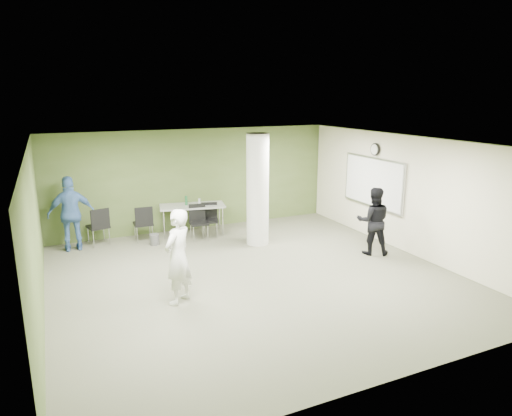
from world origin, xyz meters
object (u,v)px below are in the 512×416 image
chair_back_left (99,224)px  man_black (373,221)px  man_blue (71,214)px  folding_table (192,207)px  woman_white (178,257)px

chair_back_left → man_black: (5.84, -3.34, 0.24)m
chair_back_left → man_blue: man_blue is taller
man_blue → folding_table: bearing=-179.1°
chair_back_left → folding_table: bearing=165.7°
chair_back_left → man_black: man_black is taller
woman_white → man_black: woman_white is taller
man_blue → woman_white: bearing=111.9°
folding_table → man_black: man_black is taller
chair_back_left → man_black: bearing=137.2°
chair_back_left → woman_white: bearing=90.4°
man_black → man_blue: man_blue is taller
woman_white → man_black: size_ratio=1.09×
folding_table → man_blue: 3.03m
woman_white → man_black: bearing=149.3°
folding_table → woman_white: bearing=-98.8°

